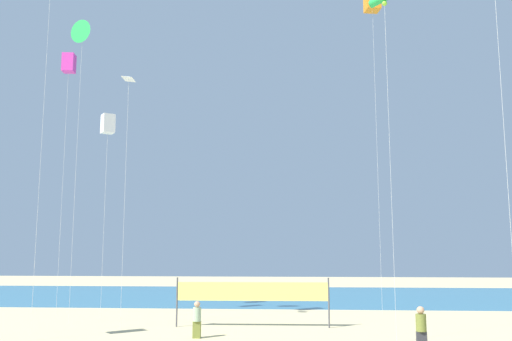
{
  "coord_description": "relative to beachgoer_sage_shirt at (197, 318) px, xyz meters",
  "views": [
    {
      "loc": [
        0.81,
        -14.51,
        3.84
      ],
      "look_at": [
        -0.92,
        10.26,
        7.43
      ],
      "focal_mm": 37.8,
      "sensor_mm": 36.0,
      "label": 1
    }
  ],
  "objects": [
    {
      "name": "ocean_band",
      "position": [
        3.42,
        21.3,
        -0.83
      ],
      "size": [
        120.0,
        20.0,
        0.01
      ],
      "primitive_type": "cube",
      "color": "teal",
      "rests_on": "ground"
    },
    {
      "name": "beachgoer_sage_shirt",
      "position": [
        0.0,
        0.0,
        0.0
      ],
      "size": [
        0.36,
        0.36,
        1.56
      ],
      "rotation": [
        0.0,
        0.0,
        1.94
      ],
      "color": "olive",
      "rests_on": "ground"
    },
    {
      "name": "beachgoer_olive_shirt",
      "position": [
        8.95,
        -2.64,
        0.07
      ],
      "size": [
        0.39,
        0.39,
        1.69
      ],
      "rotation": [
        0.0,
        0.0,
        5.51
      ],
      "color": "#2D2D33",
      "rests_on": "ground"
    },
    {
      "name": "volleyball_net",
      "position": [
        2.15,
        3.35,
        0.8
      ],
      "size": [
        7.58,
        0.24,
        2.4
      ],
      "color": "#4C4C51",
      "rests_on": "ground"
    },
    {
      "name": "kite_magenta_box",
      "position": [
        -9.31,
        6.79,
        14.12
      ],
      "size": [
        0.78,
        0.78,
        15.54
      ],
      "color": "silver",
      "rests_on": "ground"
    },
    {
      "name": "kite_white_diamond",
      "position": [
        -4.17,
        2.5,
        11.53
      ],
      "size": [
        0.88,
        0.88,
        12.69
      ],
      "color": "silver",
      "rests_on": "ground"
    },
    {
      "name": "kite_white_box",
      "position": [
        -6.63,
        6.52,
        10.25
      ],
      "size": [
        0.97,
        0.97,
        11.65
      ],
      "color": "silver",
      "rests_on": "ground"
    },
    {
      "name": "kite_green_delta",
      "position": [
        -7.34,
        3.88,
        14.82
      ],
      "size": [
        1.36,
        0.71,
        16.34
      ],
      "color": "silver",
      "rests_on": "ground"
    },
    {
      "name": "kite_orange_box",
      "position": [
        9.43,
        9.5,
        18.88
      ],
      "size": [
        1.05,
        1.05,
        20.47
      ],
      "color": "silver",
      "rests_on": "ground"
    }
  ]
}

